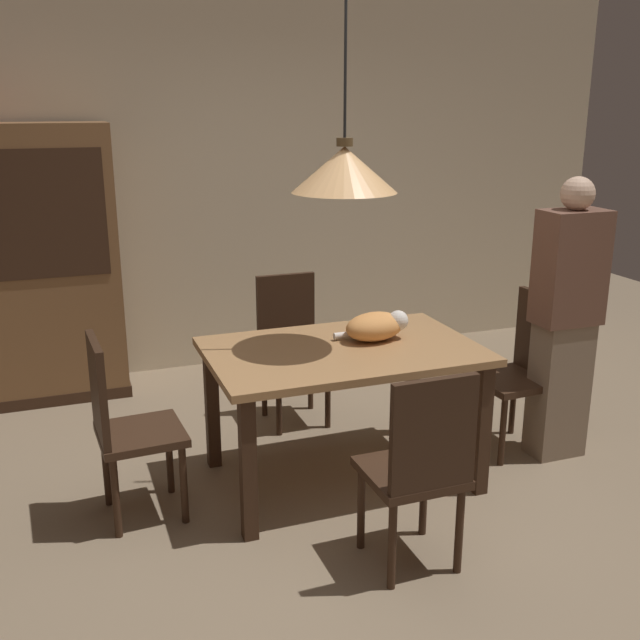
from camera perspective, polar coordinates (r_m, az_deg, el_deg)
name	(u,v)px	position (r m, az deg, el deg)	size (l,w,h in m)	color
ground	(365,530)	(3.70, 3.46, -15.83)	(10.00, 10.00, 0.00)	#847056
back_wall	(227,175)	(5.68, -7.18, 11.00)	(6.40, 0.10, 2.90)	beige
dining_table	(343,366)	(3.88, 1.75, -3.56)	(1.40, 0.90, 0.75)	#A87A4C
chair_left_side	(123,421)	(3.69, -14.89, -7.54)	(0.42, 0.42, 0.93)	#382316
chair_right_side	(523,365)	(4.45, 15.34, -3.37)	(0.43, 0.43, 0.93)	#382316
chair_far_back	(291,342)	(4.71, -2.24, -1.70)	(0.40, 0.40, 0.93)	#382316
chair_near_front	(420,464)	(3.20, 7.69, -10.90)	(0.40, 0.40, 0.93)	#382316
cat_sleeping	(377,326)	(3.96, 4.38, -0.46)	(0.40, 0.28, 0.16)	#E59951
pendant_lamp	(344,169)	(3.66, 1.89, 11.54)	(0.52, 0.52, 1.30)	#E0A86B
hutch_bookcase	(33,272)	(5.29, -21.20, 3.48)	(1.12, 0.45, 1.85)	brown
person_standing	(565,321)	(4.34, 18.35, -0.08)	(0.36, 0.22, 1.60)	#84705B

